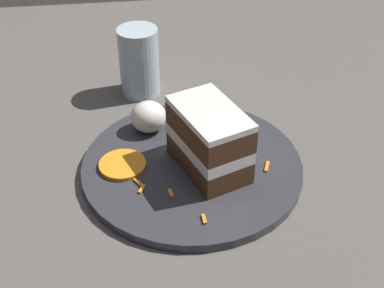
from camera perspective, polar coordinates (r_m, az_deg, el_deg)
The scene contains 8 objects.
ground_plane at distance 0.76m, azimuth 3.28°, elevation -1.42°, with size 6.00×6.00×0.00m, color black.
dining_table at distance 0.75m, azimuth 3.31°, elevation -0.76°, with size 0.93×1.05×0.02m, color #56514C.
plate at distance 0.69m, azimuth 0.00°, elevation -2.40°, with size 0.28×0.28×0.01m, color #333338.
cake_slice at distance 0.66m, azimuth 1.87°, elevation 0.48°, with size 0.10×0.13×0.09m.
cream_dollop at distance 0.74m, azimuth -4.66°, elevation 2.92°, with size 0.05×0.04×0.04m, color white.
orange_garnish at distance 0.69m, azimuth -7.42°, elevation -2.22°, with size 0.06×0.06×0.01m, color orange.
carrot_shreds_scatter at distance 0.65m, azimuth -0.27°, elevation -4.66°, with size 0.18×0.10×0.00m.
drinking_glass at distance 0.84m, azimuth -5.64°, elevation 8.27°, with size 0.06×0.06×0.11m.
Camera 1 is at (-0.12, -0.58, 0.47)m, focal length 50.00 mm.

